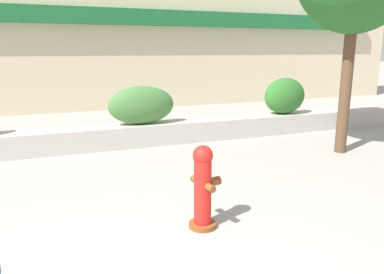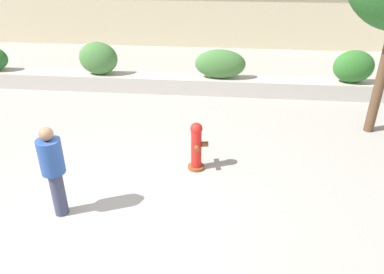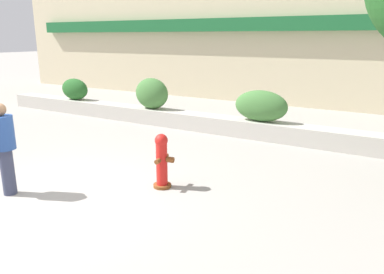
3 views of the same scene
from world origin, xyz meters
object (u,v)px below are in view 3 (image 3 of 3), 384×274
(hedge_bush_0, at_px, (75,89))
(hedge_bush_1, at_px, (152,93))
(hedge_bush_2, at_px, (261,106))
(pedestrian, at_px, (4,143))
(fire_hydrant, at_px, (162,160))

(hedge_bush_0, distance_m, hedge_bush_1, 3.67)
(hedge_bush_2, xyz_separation_m, pedestrian, (-2.61, -6.19, 0.04))
(hedge_bush_0, bearing_deg, hedge_bush_1, 0.00)
(hedge_bush_0, relative_size, hedge_bush_2, 0.79)
(hedge_bush_0, xyz_separation_m, hedge_bush_1, (3.67, 0.00, 0.11))
(hedge_bush_0, xyz_separation_m, pedestrian, (4.91, -6.19, 0.08))
(pedestrian, bearing_deg, hedge_bush_1, 101.35)
(hedge_bush_0, distance_m, hedge_bush_2, 7.53)
(hedge_bush_2, height_order, fire_hydrant, hedge_bush_2)
(hedge_bush_1, relative_size, hedge_bush_2, 0.79)
(hedge_bush_0, relative_size, pedestrian, 0.72)
(hedge_bush_0, distance_m, fire_hydrant, 8.48)
(hedge_bush_2, bearing_deg, hedge_bush_1, 180.00)
(hedge_bush_1, bearing_deg, hedge_bush_2, 0.00)
(hedge_bush_1, relative_size, fire_hydrant, 1.14)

